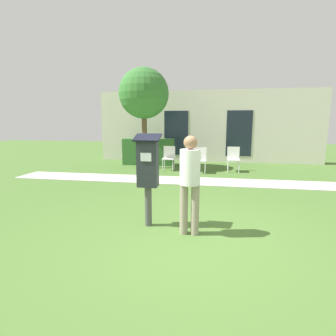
{
  "coord_description": "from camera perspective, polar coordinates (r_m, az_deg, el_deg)",
  "views": [
    {
      "loc": [
        0.32,
        -3.81,
        1.78
      ],
      "look_at": [
        -0.4,
        0.3,
        1.05
      ],
      "focal_mm": 28.0,
      "sensor_mm": 36.0,
      "label": 1
    }
  ],
  "objects": [
    {
      "name": "outdoor_chair_left",
      "position": [
        9.88,
        0.2,
        2.62
      ],
      "size": [
        0.44,
        0.44,
        0.9
      ],
      "rotation": [
        0.0,
        0.0,
        0.04
      ],
      "color": "white",
      "rests_on": "ground"
    },
    {
      "name": "parking_meter",
      "position": [
        4.43,
        -4.42,
        -0.02
      ],
      "size": [
        0.44,
        0.31,
        1.59
      ],
      "color": "#4C4C4C",
      "rests_on": "ground"
    },
    {
      "name": "outdoor_chair_right",
      "position": [
        9.89,
        14.05,
        2.33
      ],
      "size": [
        0.44,
        0.44,
        0.9
      ],
      "rotation": [
        0.0,
        0.0,
        0.43
      ],
      "color": "white",
      "rests_on": "ground"
    },
    {
      "name": "ground_plane",
      "position": [
        4.21,
        4.86,
        -15.1
      ],
      "size": [
        40.0,
        40.0,
        0.0
      ],
      "primitive_type": "plane",
      "color": "#476B2D"
    },
    {
      "name": "sidewalk",
      "position": [
        8.04,
        7.43,
        -2.9
      ],
      "size": [
        12.0,
        1.1,
        0.02
      ],
      "color": "beige",
      "rests_on": "ground"
    },
    {
      "name": "hedge_row",
      "position": [
        11.18,
        -4.27,
        3.55
      ],
      "size": [
        2.14,
        0.6,
        1.1
      ],
      "color": "#33662D",
      "rests_on": "ground"
    },
    {
      "name": "outdoor_chair_middle",
      "position": [
        9.45,
        7.02,
        2.22
      ],
      "size": [
        0.44,
        0.44,
        0.9
      ],
      "rotation": [
        0.0,
        0.0,
        0.14
      ],
      "color": "white",
      "rests_on": "ground"
    },
    {
      "name": "person_standing",
      "position": [
        4.09,
        4.78,
        -2.09
      ],
      "size": [
        0.32,
        0.32,
        1.58
      ],
      "rotation": [
        0.0,
        0.0,
        -0.34
      ],
      "color": "gray",
      "rests_on": "ground"
    },
    {
      "name": "tree",
      "position": [
        10.33,
        -5.28,
        15.75
      ],
      "size": [
        1.9,
        1.9,
        3.82
      ],
      "color": "brown",
      "rests_on": "ground"
    },
    {
      "name": "building_facade",
      "position": [
        12.11,
        8.53,
        8.91
      ],
      "size": [
        10.0,
        0.26,
        3.2
      ],
      "color": "silver",
      "rests_on": "ground"
    }
  ]
}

